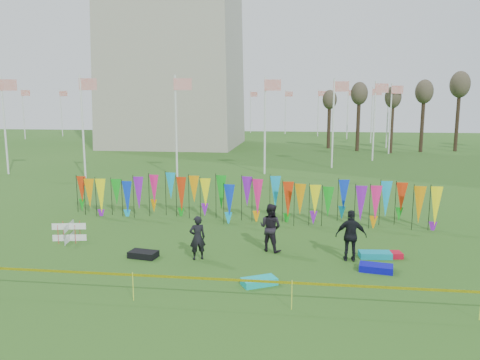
# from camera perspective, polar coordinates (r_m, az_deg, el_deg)

# --- Properties ---
(ground) EXTENTS (160.00, 160.00, 0.00)m
(ground) POSITION_cam_1_polar(r_m,az_deg,el_deg) (16.27, -3.71, -12.11)
(ground) COLOR #265317
(ground) RESTS_ON ground
(flagpole_ring) EXTENTS (57.40, 56.16, 8.00)m
(flagpole_ring) POSITION_cam_1_polar(r_m,az_deg,el_deg) (65.11, -7.73, 7.73)
(flagpole_ring) COLOR silver
(flagpole_ring) RESTS_ON ground
(banner_row) EXTENTS (18.64, 0.64, 2.14)m
(banner_row) POSITION_cam_1_polar(r_m,az_deg,el_deg) (23.63, 0.75, -2.02)
(banner_row) COLOR black
(banner_row) RESTS_ON ground
(caution_tape_near) EXTENTS (26.00, 0.02, 0.90)m
(caution_tape_near) POSITION_cam_1_polar(r_m,az_deg,el_deg) (14.31, -6.13, -11.92)
(caution_tape_near) COLOR #E6E404
(caution_tape_near) RESTS_ON ground
(box_kite) EXTENTS (0.74, 0.74, 0.82)m
(box_kite) POSITION_cam_1_polar(r_m,az_deg,el_deg) (21.68, -20.10, -5.98)
(box_kite) COLOR red
(box_kite) RESTS_ON ground
(person_left) EXTENTS (0.76, 0.68, 1.71)m
(person_left) POSITION_cam_1_polar(r_m,az_deg,el_deg) (18.07, -5.21, -7.02)
(person_left) COLOR black
(person_left) RESTS_ON ground
(person_mid) EXTENTS (1.11, 0.93, 1.96)m
(person_mid) POSITION_cam_1_polar(r_m,az_deg,el_deg) (19.00, 3.73, -5.79)
(person_mid) COLOR black
(person_mid) RESTS_ON ground
(person_right) EXTENTS (1.17, 0.68, 1.97)m
(person_right) POSITION_cam_1_polar(r_m,az_deg,el_deg) (18.30, 13.38, -6.62)
(person_right) COLOR black
(person_right) RESTS_ON ground
(kite_bag_turquoise) EXTENTS (1.28, 1.05, 0.23)m
(kite_bag_turquoise) POSITION_cam_1_polar(r_m,az_deg,el_deg) (15.85, 2.35, -12.25)
(kite_bag_turquoise) COLOR #0CBDB9
(kite_bag_turquoise) RESTS_ON ground
(kite_bag_blue) EXTENTS (1.25, 0.81, 0.24)m
(kite_bag_blue) POSITION_cam_1_polar(r_m,az_deg,el_deg) (17.69, 16.25, -10.26)
(kite_bag_blue) COLOR #0B0BB7
(kite_bag_blue) RESTS_ON ground
(kite_bag_red) EXTENTS (1.24, 0.70, 0.21)m
(kite_bag_red) POSITION_cam_1_polar(r_m,az_deg,el_deg) (19.29, 17.41, -8.69)
(kite_bag_red) COLOR red
(kite_bag_red) RESTS_ON ground
(kite_bag_black) EXTENTS (1.17, 0.80, 0.25)m
(kite_bag_black) POSITION_cam_1_polar(r_m,az_deg,el_deg) (18.80, -11.70, -8.86)
(kite_bag_black) COLOR black
(kite_bag_black) RESTS_ON ground
(kite_bag_teal) EXTENTS (1.26, 0.68, 0.23)m
(kite_bag_teal) POSITION_cam_1_polar(r_m,az_deg,el_deg) (19.14, 16.14, -8.74)
(kite_bag_teal) COLOR #0C94AD
(kite_bag_teal) RESTS_ON ground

